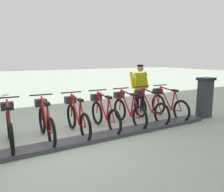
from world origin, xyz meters
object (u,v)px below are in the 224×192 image
(bike_docked_3, at_px, (104,113))
(bike_docked_5, at_px, (46,121))
(bike_docked_2, at_px, (128,110))
(bike_docked_4, at_px, (77,117))
(bike_docked_0, at_px, (168,104))
(worker_near_rack, at_px, (140,87))
(bike_docked_1, at_px, (149,107))
(bike_docked_6, at_px, (9,127))
(payment_kiosk, at_px, (205,97))

(bike_docked_3, relative_size, bike_docked_5, 1.00)
(bike_docked_2, distance_m, bike_docked_4, 1.53)
(bike_docked_0, bearing_deg, worker_near_rack, 19.44)
(bike_docked_0, relative_size, bike_docked_1, 1.00)
(bike_docked_2, height_order, bike_docked_3, same)
(bike_docked_2, bearing_deg, worker_near_rack, -49.46)
(bike_docked_4, relative_size, bike_docked_6, 1.00)
(payment_kiosk, bearing_deg, bike_docked_6, 84.21)
(bike_docked_3, height_order, bike_docked_4, same)
(bike_docked_3, xyz_separation_m, bike_docked_5, (0.00, 1.53, 0.00))
(bike_docked_3, bearing_deg, worker_near_rack, -62.61)
(worker_near_rack, bearing_deg, bike_docked_1, 157.80)
(bike_docked_3, xyz_separation_m, worker_near_rack, (1.01, -1.94, 0.48))
(bike_docked_1, distance_m, bike_docked_3, 1.53)
(bike_docked_2, xyz_separation_m, bike_docked_6, (0.00, 3.07, 0.00))
(payment_kiosk, bearing_deg, bike_docked_1, 72.40)
(worker_near_rack, bearing_deg, bike_docked_4, 110.38)
(bike_docked_4, height_order, bike_docked_6, same)
(bike_docked_0, xyz_separation_m, bike_docked_1, (0.00, 0.77, 0.00))
(payment_kiosk, height_order, bike_docked_5, payment_kiosk)
(payment_kiosk, relative_size, bike_docked_2, 0.74)
(bike_docked_3, bearing_deg, bike_docked_0, -90.00)
(bike_docked_1, height_order, bike_docked_6, same)
(bike_docked_5, height_order, worker_near_rack, worker_near_rack)
(bike_docked_6, bearing_deg, bike_docked_3, -90.00)
(bike_docked_1, bearing_deg, bike_docked_3, 90.00)
(bike_docked_1, bearing_deg, bike_docked_5, 90.00)
(payment_kiosk, distance_m, bike_docked_0, 1.21)
(payment_kiosk, height_order, bike_docked_0, payment_kiosk)
(bike_docked_4, bearing_deg, bike_docked_0, -90.00)
(bike_docked_3, bearing_deg, bike_docked_2, -90.00)
(bike_docked_5, bearing_deg, worker_near_rack, -73.85)
(bike_docked_1, relative_size, bike_docked_2, 1.00)
(bike_docked_3, distance_m, bike_docked_4, 0.77)
(payment_kiosk, height_order, bike_docked_4, payment_kiosk)
(bike_docked_2, height_order, bike_docked_5, same)
(bike_docked_5, bearing_deg, payment_kiosk, -96.70)
(bike_docked_5, height_order, bike_docked_6, same)
(bike_docked_0, height_order, bike_docked_2, same)
(bike_docked_5, xyz_separation_m, worker_near_rack, (1.01, -3.48, 0.48))
(bike_docked_6, bearing_deg, bike_docked_0, -90.00)
(bike_docked_2, xyz_separation_m, bike_docked_5, (0.00, 2.30, 0.00))
(payment_kiosk, xyz_separation_m, bike_docked_4, (0.57, 4.10, -0.24))
(bike_docked_3, relative_size, bike_docked_6, 1.00)
(bike_docked_3, height_order, bike_docked_5, same)
(bike_docked_2, bearing_deg, bike_docked_6, 90.00)
(payment_kiosk, bearing_deg, bike_docked_5, 83.30)
(bike_docked_6, xyz_separation_m, worker_near_rack, (1.01, -4.24, 0.48))
(payment_kiosk, distance_m, bike_docked_5, 4.91)
(bike_docked_1, xyz_separation_m, bike_docked_4, (0.00, 2.30, 0.00))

